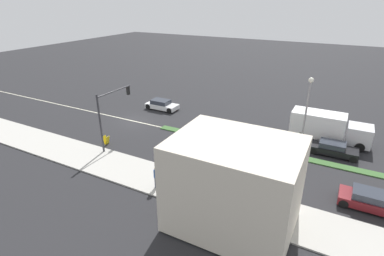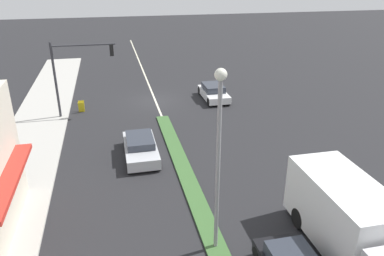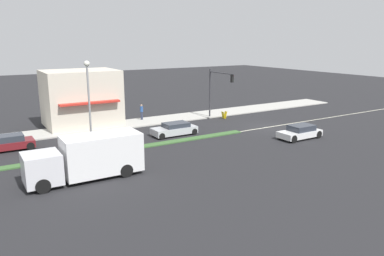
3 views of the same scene
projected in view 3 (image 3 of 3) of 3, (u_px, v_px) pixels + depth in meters
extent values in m
plane|color=#232326|center=(102.00, 153.00, 30.43)|extent=(160.00, 160.00, 0.00)
cube|color=#B2AFA8|center=(69.00, 131.00, 37.64)|extent=(4.00, 73.00, 0.12)
cube|color=beige|center=(268.00, 127.00, 39.54)|extent=(0.16, 60.00, 0.01)
cube|color=beige|center=(81.00, 98.00, 39.64)|extent=(5.73, 7.47, 5.80)
cube|color=red|center=(90.00, 103.00, 36.99)|extent=(0.70, 5.98, 0.20)
cylinder|color=#333338|center=(210.00, 93.00, 43.94)|extent=(0.18, 0.18, 5.60)
cylinder|color=#333338|center=(221.00, 73.00, 41.50)|extent=(4.50, 0.12, 0.12)
cube|color=black|center=(232.00, 79.00, 39.98)|extent=(0.28, 0.24, 0.84)
sphere|color=red|center=(233.00, 76.00, 39.98)|extent=(0.18, 0.18, 0.18)
sphere|color=gold|center=(233.00, 78.00, 40.05)|extent=(0.18, 0.18, 0.18)
sphere|color=green|center=(233.00, 81.00, 40.11)|extent=(0.18, 0.18, 0.18)
cylinder|color=gray|center=(90.00, 111.00, 29.19)|extent=(0.16, 0.16, 7.00)
sphere|color=silver|center=(87.00, 64.00, 28.35)|extent=(0.44, 0.44, 0.44)
cylinder|color=#282D42|center=(142.00, 116.00, 42.68)|extent=(0.26, 0.26, 0.89)
cylinder|color=#284C8C|center=(141.00, 109.00, 42.50)|extent=(0.34, 0.34, 0.63)
sphere|color=tan|center=(141.00, 105.00, 42.40)|extent=(0.22, 0.22, 0.22)
cube|color=yellow|center=(225.00, 115.00, 43.88)|extent=(0.45, 0.21, 0.84)
cube|color=yellow|center=(223.00, 115.00, 43.72)|extent=(0.45, 0.21, 0.84)
cube|color=silver|center=(42.00, 168.00, 23.24)|extent=(2.28, 2.20, 1.90)
cube|color=white|center=(102.00, 153.00, 25.11)|extent=(2.40, 5.10, 2.60)
cylinder|color=black|center=(43.00, 186.00, 22.42)|extent=(0.28, 0.90, 0.90)
cylinder|color=black|center=(37.00, 175.00, 24.21)|extent=(0.28, 0.90, 0.90)
cylinder|color=black|center=(126.00, 171.00, 25.10)|extent=(0.28, 0.90, 0.90)
cylinder|color=black|center=(115.00, 162.00, 26.90)|extent=(0.28, 0.90, 0.90)
cube|color=maroon|center=(5.00, 145.00, 31.10)|extent=(1.84, 4.55, 0.60)
cube|color=#2D333D|center=(7.00, 138.00, 31.09)|extent=(1.56, 2.50, 0.51)
cylinder|color=black|center=(30.00, 146.00, 31.39)|extent=(0.22, 0.65, 0.65)
cylinder|color=black|center=(27.00, 141.00, 32.75)|extent=(0.22, 0.65, 0.65)
cube|color=black|center=(64.00, 163.00, 26.70)|extent=(1.82, 4.07, 0.58)
cube|color=#2D333D|center=(66.00, 155.00, 26.68)|extent=(1.55, 2.24, 0.47)
cylinder|color=black|center=(42.00, 172.00, 25.23)|extent=(0.22, 0.61, 0.61)
cylinder|color=black|center=(37.00, 165.00, 26.58)|extent=(0.22, 0.61, 0.61)
cylinder|color=black|center=(90.00, 164.00, 26.90)|extent=(0.22, 0.61, 0.61)
cylinder|color=black|center=(84.00, 158.00, 28.24)|extent=(0.22, 0.61, 0.61)
cube|color=silver|center=(299.00, 134.00, 34.91)|extent=(1.87, 4.20, 0.56)
cube|color=#2D333D|center=(301.00, 128.00, 34.89)|extent=(1.59, 2.31, 0.52)
cylinder|color=black|center=(294.00, 139.00, 33.42)|extent=(0.22, 0.72, 0.72)
cylinder|color=black|center=(280.00, 135.00, 34.80)|extent=(0.22, 0.72, 0.72)
cylinder|color=black|center=(318.00, 134.00, 35.07)|extent=(0.22, 0.72, 0.72)
cylinder|color=black|center=(305.00, 131.00, 36.46)|extent=(0.22, 0.72, 0.72)
cube|color=#B7BABF|center=(174.00, 130.00, 36.13)|extent=(1.87, 4.34, 0.63)
cube|color=#2D333D|center=(176.00, 125.00, 36.12)|extent=(1.59, 2.39, 0.42)
cylinder|color=black|center=(162.00, 136.00, 34.58)|extent=(0.22, 0.62, 0.62)
cylinder|color=black|center=(154.00, 133.00, 35.97)|extent=(0.22, 0.62, 0.62)
cylinder|color=black|center=(194.00, 132.00, 36.37)|extent=(0.22, 0.62, 0.62)
cylinder|color=black|center=(185.00, 128.00, 37.76)|extent=(0.22, 0.62, 0.62)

